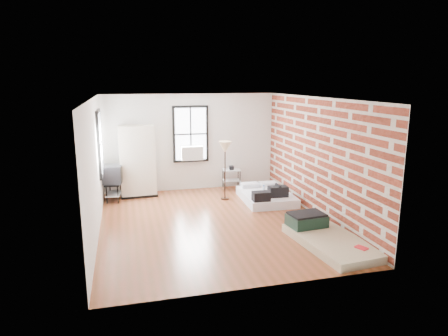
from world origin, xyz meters
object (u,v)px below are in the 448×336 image
object	(u,v)px
floor_lamp	(225,150)
wardrobe	(137,161)
side_table	(231,173)
tv_stand	(113,175)
mattress_bare	(325,236)
mattress_main	(266,195)

from	to	relation	value
floor_lamp	wardrobe	bearing A→B (deg)	157.66
side_table	tv_stand	size ratio (longest dim) A/B	0.71
mattress_bare	floor_lamp	size ratio (longest dim) A/B	1.36
mattress_main	side_table	xyz separation A→B (m)	(-0.58, 1.43, 0.32)
mattress_main	tv_stand	xyz separation A→B (m)	(-3.96, 1.06, 0.55)
wardrobe	tv_stand	world-z (taller)	wardrobe
floor_lamp	mattress_main	bearing A→B (deg)	-22.55
mattress_main	floor_lamp	bearing A→B (deg)	159.52
wardrobe	tv_stand	xyz separation A→B (m)	(-0.66, -0.30, -0.29)
side_table	floor_lamp	world-z (taller)	floor_lamp
wardrobe	side_table	size ratio (longest dim) A/B	2.85
mattress_main	side_table	world-z (taller)	side_table
mattress_main	floor_lamp	size ratio (longest dim) A/B	1.10
mattress_main	wardrobe	bearing A→B (deg)	159.67
wardrobe	floor_lamp	bearing A→B (deg)	-24.75
mattress_bare	wardrobe	bearing A→B (deg)	122.74
wardrobe	mattress_main	bearing A→B (deg)	-24.82
mattress_main	tv_stand	bearing A→B (deg)	167.12
mattress_bare	wardrobe	size ratio (longest dim) A/B	1.09
mattress_main	tv_stand	world-z (taller)	tv_stand
mattress_bare	side_table	world-z (taller)	side_table
mattress_bare	tv_stand	bearing A→B (deg)	129.78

